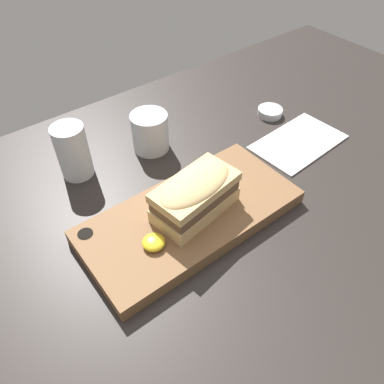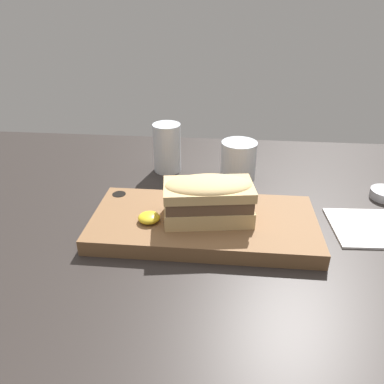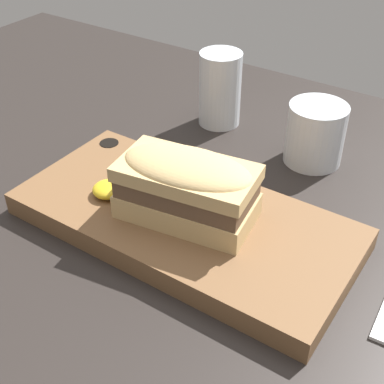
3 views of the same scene
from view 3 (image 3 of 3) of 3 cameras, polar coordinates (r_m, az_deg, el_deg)
name	(u,v)px [view 3 (image 3 of 3)]	position (r cm, az deg, el deg)	size (l,w,h in cm)	color
dining_table	(248,254)	(61.78, 6.01, -6.65)	(163.01, 91.47, 2.00)	#282321
serving_board	(184,220)	(62.33, -0.91, -3.03)	(39.51, 18.69, 2.85)	brown
sandwich	(187,185)	(58.33, -0.55, 0.70)	(16.08, 10.11, 7.73)	tan
mustard_dollop	(108,189)	(64.33, -8.92, 0.30)	(3.78, 3.78, 1.51)	gold
water_glass	(220,93)	(82.68, 2.99, 10.45)	(6.41, 6.41, 11.34)	silver
wine_glass	(315,135)	(75.16, 12.99, 5.90)	(7.98, 7.98, 8.47)	silver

